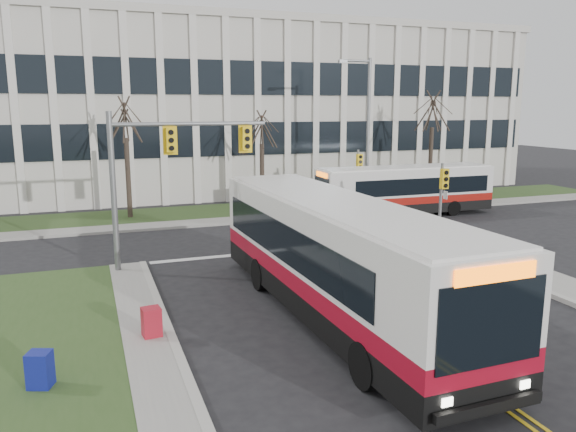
% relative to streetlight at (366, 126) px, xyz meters
% --- Properties ---
extents(ground, '(120.00, 120.00, 0.00)m').
position_rel_streetlight_xyz_m(ground, '(-8.03, -16.20, -5.19)').
color(ground, black).
rests_on(ground, ground).
extents(sidewalk_cross, '(44.00, 1.60, 0.14)m').
position_rel_streetlight_xyz_m(sidewalk_cross, '(-3.03, -1.00, -5.12)').
color(sidewalk_cross, '#9E9B93').
rests_on(sidewalk_cross, ground).
extents(building_lawn, '(44.00, 5.00, 0.12)m').
position_rel_streetlight_xyz_m(building_lawn, '(-3.03, 1.80, -5.13)').
color(building_lawn, '#314B20').
rests_on(building_lawn, ground).
extents(office_building, '(40.00, 16.00, 12.00)m').
position_rel_streetlight_xyz_m(office_building, '(-3.03, 13.80, 0.81)').
color(office_building, beige).
rests_on(office_building, ground).
extents(mast_arm_signal, '(6.11, 0.38, 6.20)m').
position_rel_streetlight_xyz_m(mast_arm_signal, '(-13.65, -9.04, -0.94)').
color(mast_arm_signal, slate).
rests_on(mast_arm_signal, ground).
extents(signal_pole_near, '(0.34, 0.39, 3.80)m').
position_rel_streetlight_xyz_m(signal_pole_near, '(-0.83, -9.30, -2.69)').
color(signal_pole_near, slate).
rests_on(signal_pole_near, ground).
extents(signal_pole_far, '(0.34, 0.39, 3.80)m').
position_rel_streetlight_xyz_m(signal_pole_far, '(-0.83, -0.80, -2.69)').
color(signal_pole_far, slate).
rests_on(signal_pole_far, ground).
extents(streetlight, '(2.15, 0.25, 9.20)m').
position_rel_streetlight_xyz_m(streetlight, '(0.00, 0.00, 0.00)').
color(streetlight, slate).
rests_on(streetlight, ground).
extents(directory_sign, '(1.50, 0.12, 2.00)m').
position_rel_streetlight_xyz_m(directory_sign, '(-5.53, 1.30, -4.02)').
color(directory_sign, slate).
rests_on(directory_sign, ground).
extents(tree_left, '(1.80, 1.80, 7.70)m').
position_rel_streetlight_xyz_m(tree_left, '(-14.03, 1.80, 0.32)').
color(tree_left, '#42352B').
rests_on(tree_left, ground).
extents(tree_mid, '(1.80, 1.80, 6.82)m').
position_rel_streetlight_xyz_m(tree_mid, '(-6.03, 2.00, -0.31)').
color(tree_mid, '#42352B').
rests_on(tree_mid, ground).
extents(tree_right, '(1.80, 1.80, 8.25)m').
position_rel_streetlight_xyz_m(tree_right, '(5.97, 1.80, 0.71)').
color(tree_right, '#42352B').
rests_on(tree_right, ground).
extents(bus_main, '(3.24, 13.44, 3.57)m').
position_rel_streetlight_xyz_m(bus_main, '(-9.32, -16.08, -3.41)').
color(bus_main, silver).
rests_on(bus_main, ground).
extents(bus_cross, '(10.67, 2.41, 2.84)m').
position_rel_streetlight_xyz_m(bus_cross, '(1.38, -2.55, -3.78)').
color(bus_cross, silver).
rests_on(bus_cross, ground).
extents(newspaper_box_blue, '(0.62, 0.59, 0.95)m').
position_rel_streetlight_xyz_m(newspaper_box_blue, '(-17.53, -17.99, -4.72)').
color(newspaper_box_blue, navy).
rests_on(newspaper_box_blue, ground).
extents(newspaper_box_red, '(0.55, 0.51, 0.95)m').
position_rel_streetlight_xyz_m(newspaper_box_red, '(-14.83, -15.97, -4.72)').
color(newspaper_box_red, maroon).
rests_on(newspaper_box_red, ground).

